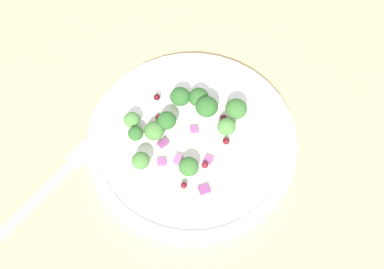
{
  "coord_description": "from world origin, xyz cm",
  "views": [
    {
      "loc": [
        17.69,
        22.26,
        63.44
      ],
      "look_at": [
        -2.18,
        -1.2,
        2.7
      ],
      "focal_mm": 49.21,
      "sensor_mm": 36.0,
      "label": 1
    }
  ],
  "objects_px": {
    "plate": "(192,141)",
    "broccoli_floret_1": "(180,97)",
    "broccoli_floret_2": "(199,97)",
    "broccoli_floret_0": "(141,161)",
    "fork": "(47,188)"
  },
  "relations": [
    {
      "from": "broccoli_floret_2",
      "to": "broccoli_floret_1",
      "type": "bearing_deg",
      "value": -41.8
    },
    {
      "from": "broccoli_floret_0",
      "to": "broccoli_floret_2",
      "type": "relative_size",
      "value": 0.85
    },
    {
      "from": "plate",
      "to": "broccoli_floret_0",
      "type": "distance_m",
      "value": 0.08
    },
    {
      "from": "plate",
      "to": "broccoli_floret_2",
      "type": "height_order",
      "value": "broccoli_floret_2"
    },
    {
      "from": "broccoli_floret_1",
      "to": "fork",
      "type": "relative_size",
      "value": 0.15
    },
    {
      "from": "broccoli_floret_2",
      "to": "fork",
      "type": "relative_size",
      "value": 0.15
    },
    {
      "from": "broccoli_floret_0",
      "to": "broccoli_floret_2",
      "type": "bearing_deg",
      "value": -168.01
    },
    {
      "from": "broccoli_floret_0",
      "to": "fork",
      "type": "height_order",
      "value": "broccoli_floret_0"
    },
    {
      "from": "plate",
      "to": "broccoli_floret_2",
      "type": "bearing_deg",
      "value": -139.47
    },
    {
      "from": "plate",
      "to": "broccoli_floret_1",
      "type": "bearing_deg",
      "value": -114.23
    },
    {
      "from": "broccoli_floret_0",
      "to": "broccoli_floret_2",
      "type": "xyz_separation_m",
      "value": [
        -0.12,
        -0.02,
        -0.0
      ]
    },
    {
      "from": "broccoli_floret_0",
      "to": "fork",
      "type": "xyz_separation_m",
      "value": [
        0.11,
        -0.06,
        -0.03
      ]
    },
    {
      "from": "broccoli_floret_1",
      "to": "fork",
      "type": "height_order",
      "value": "broccoli_floret_1"
    },
    {
      "from": "broccoli_floret_1",
      "to": "fork",
      "type": "distance_m",
      "value": 0.21
    },
    {
      "from": "plate",
      "to": "broccoli_floret_0",
      "type": "bearing_deg",
      "value": -8.44
    }
  ]
}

